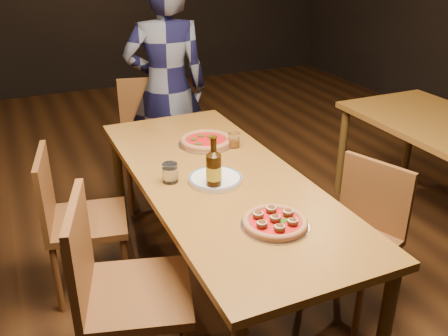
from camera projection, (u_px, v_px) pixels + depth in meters
name	position (u px, v px, depth m)	size (l,w,h in m)	color
ground	(220.00, 292.00, 2.91)	(9.00, 9.00, 0.00)	black
table_main	(220.00, 189.00, 2.62)	(0.80, 2.00, 0.75)	olive
chair_main_nw	(137.00, 293.00, 2.14)	(0.46, 0.46, 0.99)	brown
chair_main_sw	(88.00, 220.00, 2.77)	(0.42, 0.42, 0.90)	brown
chair_main_e	(352.00, 240.00, 2.62)	(0.40, 0.40, 0.86)	brown
chair_end	(153.00, 143.00, 3.71)	(0.45, 0.45, 0.96)	brown
pizza_meatball	(275.00, 222.00, 2.14)	(0.30, 0.30, 0.05)	#B7B7BF
pizza_margherita	(206.00, 141.00, 2.97)	(0.33, 0.33, 0.04)	#B7B7BF
plate_stack	(215.00, 179.00, 2.53)	(0.27, 0.27, 0.03)	white
beer_bottle	(214.00, 171.00, 2.42)	(0.08, 0.08, 0.27)	black
water_glass	(170.00, 173.00, 2.51)	(0.08, 0.08, 0.10)	white
amber_glass	(234.00, 140.00, 2.93)	(0.07, 0.07, 0.09)	#A45E12
diner	(167.00, 89.00, 3.70)	(0.61, 0.40, 1.68)	black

